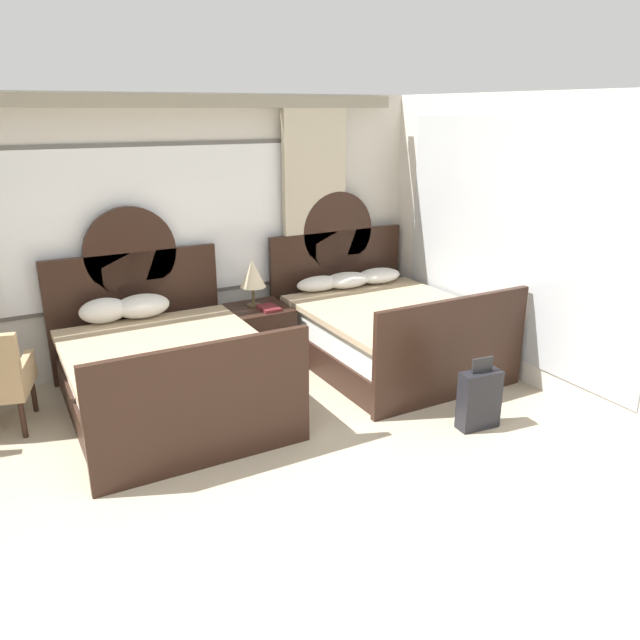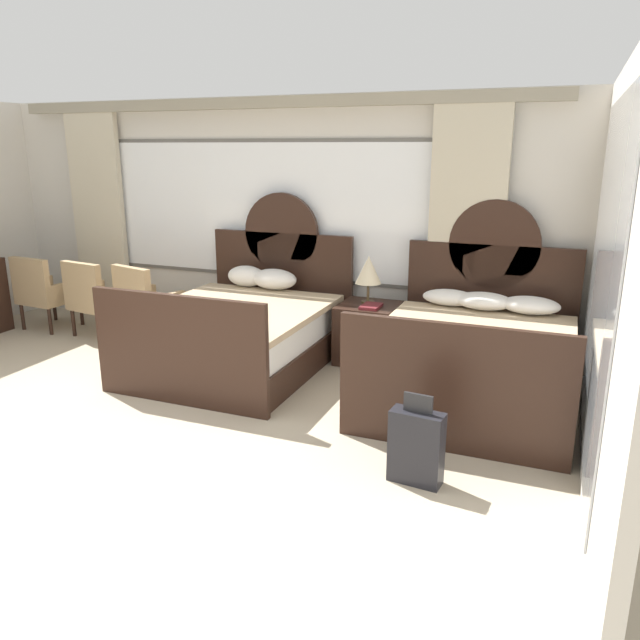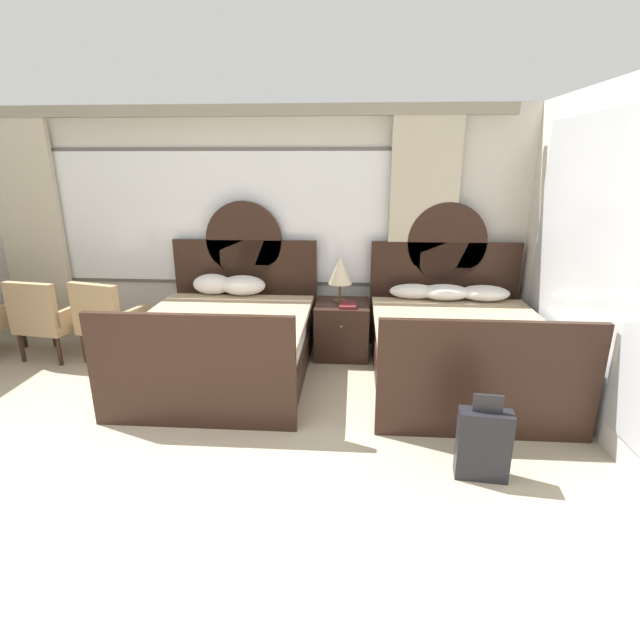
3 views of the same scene
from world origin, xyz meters
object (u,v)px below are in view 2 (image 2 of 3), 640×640
object	(u,v)px
armchair_by_window_left	(145,302)
armchair_by_window_right	(44,291)
nightstand_between_beds	(368,333)
table_lamp_on_nightstand	(369,270)
bed_near_window	(241,330)
bed_near_mirror	(474,358)
suitcase_on_floor	(416,447)
armchair_by_window_centre	(95,296)
book_on_nightstand	(371,306)

from	to	relation	value
armchair_by_window_left	armchair_by_window_right	size ratio (longest dim) A/B	1.00
nightstand_between_beds	table_lamp_on_nightstand	distance (m)	0.65
bed_near_window	bed_near_mirror	size ratio (longest dim) A/B	1.00
armchair_by_window_left	suitcase_on_floor	world-z (taller)	armchair_by_window_left
armchair_by_window_left	suitcase_on_floor	distance (m)	4.02
armchair_by_window_right	suitcase_on_floor	size ratio (longest dim) A/B	1.43
table_lamp_on_nightstand	armchair_by_window_right	world-z (taller)	table_lamp_on_nightstand
armchair_by_window_centre	armchair_by_window_right	distance (m)	0.78
table_lamp_on_nightstand	armchair_by_window_left	distance (m)	2.57
nightstand_between_beds	book_on_nightstand	bearing A→B (deg)	-62.43
bed_near_window	armchair_by_window_right	world-z (taller)	bed_near_window
bed_near_window	nightstand_between_beds	xyz separation A→B (m)	(1.16, 0.60, -0.06)
bed_near_mirror	table_lamp_on_nightstand	bearing A→B (deg)	151.06
book_on_nightstand	nightstand_between_beds	bearing A→B (deg)	117.57
bed_near_window	nightstand_between_beds	world-z (taller)	bed_near_window
nightstand_between_beds	armchair_by_window_centre	xyz separation A→B (m)	(-3.23, -0.34, 0.18)
book_on_nightstand	suitcase_on_floor	bearing A→B (deg)	-65.07
bed_near_mirror	book_on_nightstand	bearing A→B (deg)	156.49
book_on_nightstand	armchair_by_window_right	bearing A→B (deg)	-176.82
suitcase_on_floor	armchair_by_window_left	bearing A→B (deg)	152.36
bed_near_mirror	armchair_by_window_left	xyz separation A→B (m)	(-3.68, 0.25, 0.11)
bed_near_window	armchair_by_window_centre	size ratio (longest dim) A/B	2.36
armchair_by_window_centre	armchair_by_window_right	size ratio (longest dim) A/B	1.00
bed_near_mirror	nightstand_between_beds	bearing A→B (deg)	152.81
bed_near_window	suitcase_on_floor	distance (m)	2.72
bed_near_mirror	suitcase_on_floor	world-z (taller)	bed_near_mirror
armchair_by_window_left	suitcase_on_floor	bearing A→B (deg)	-27.64
bed_near_mirror	book_on_nightstand	size ratio (longest dim) A/B	8.21
armchair_by_window_left	nightstand_between_beds	bearing A→B (deg)	7.72
table_lamp_on_nightstand	armchair_by_window_right	xyz separation A→B (m)	(-3.98, -0.41, -0.47)
bed_near_mirror	armchair_by_window_left	distance (m)	3.69
table_lamp_on_nightstand	armchair_by_window_centre	size ratio (longest dim) A/B	0.54
table_lamp_on_nightstand	armchair_by_window_right	size ratio (longest dim) A/B	0.54
bed_near_mirror	bed_near_window	bearing A→B (deg)	-179.90
nightstand_between_beds	suitcase_on_floor	world-z (taller)	suitcase_on_floor
bed_near_mirror	armchair_by_window_centre	bearing A→B (deg)	176.71
bed_near_mirror	suitcase_on_floor	xyz separation A→B (m)	(-0.13, -1.61, -0.11)
bed_near_mirror	armchair_by_window_centre	world-z (taller)	bed_near_mirror
table_lamp_on_nightstand	armchair_by_window_left	xyz separation A→B (m)	(-2.49, -0.40, -0.47)
bed_near_window	bed_near_mirror	world-z (taller)	same
armchair_by_window_left	armchair_by_window_centre	world-z (taller)	same
bed_near_window	table_lamp_on_nightstand	world-z (taller)	bed_near_window
table_lamp_on_nightstand	suitcase_on_floor	size ratio (longest dim) A/B	0.78
nightstand_between_beds	bed_near_mirror	bearing A→B (deg)	-27.19
book_on_nightstand	bed_near_window	bearing A→B (deg)	-158.51
armchair_by_window_right	nightstand_between_beds	bearing A→B (deg)	4.90
bed_near_mirror	armchair_by_window_right	distance (m)	5.18
armchair_by_window_left	armchair_by_window_right	bearing A→B (deg)	-179.91
armchair_by_window_right	bed_near_mirror	bearing A→B (deg)	-2.79
bed_near_window	armchair_by_window_left	distance (m)	1.39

